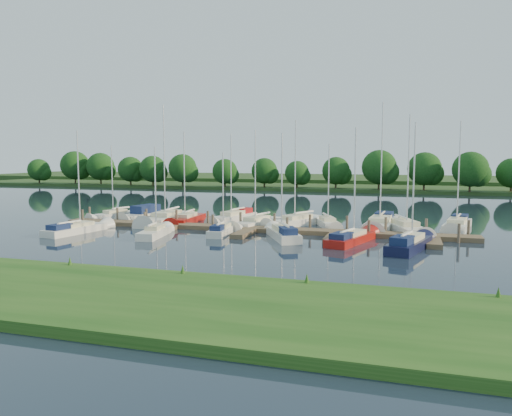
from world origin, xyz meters
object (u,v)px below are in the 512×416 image
(motorboat, at_px, (144,216))
(sailboat_s_2, at_px, (222,231))
(sailboat_n_5, at_px, (257,224))
(sailboat_n_0, at_px, (115,216))
(dock, at_px, (251,230))

(motorboat, relative_size, sailboat_s_2, 0.94)
(motorboat, distance_m, sailboat_n_5, 14.12)
(sailboat_n_0, distance_m, sailboat_n_5, 17.52)
(dock, relative_size, sailboat_n_0, 4.64)
(dock, relative_size, sailboat_s_2, 5.18)
(sailboat_n_5, bearing_deg, sailboat_s_2, 89.20)
(dock, bearing_deg, sailboat_s_2, -135.06)
(sailboat_n_0, distance_m, motorboat, 3.52)
(motorboat, bearing_deg, sailboat_n_0, 16.92)
(sailboat_s_2, bearing_deg, dock, 39.89)
(dock, distance_m, motorboat, 15.44)
(motorboat, xyz_separation_m, sailboat_s_2, (12.31, -7.65, -0.08))
(sailboat_n_0, relative_size, sailboat_s_2, 1.12)
(sailboat_n_5, distance_m, sailboat_s_2, 5.60)
(sailboat_n_5, height_order, sailboat_s_2, sailboat_n_5)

